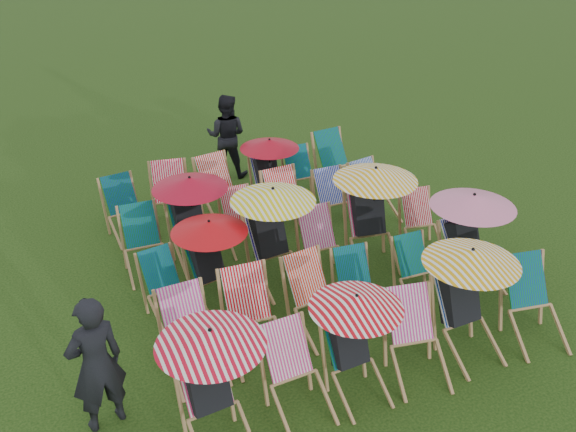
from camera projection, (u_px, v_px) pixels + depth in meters
name	position (u px, v px, depth m)	size (l,w,h in m)	color
ground	(301.00, 280.00, 9.22)	(100.00, 100.00, 0.00)	black
deckchair_0	(213.00, 387.00, 6.35)	(1.11, 1.17, 1.31)	#A87F4E
deckchair_1	(297.00, 375.00, 6.82)	(0.65, 0.88, 0.93)	#A87F4E
deckchair_2	(356.00, 345.00, 6.98)	(1.03, 1.08, 1.23)	#A87F4E
deckchair_3	(418.00, 340.00, 7.31)	(0.79, 0.99, 0.96)	#A87F4E
deckchair_4	(468.00, 301.00, 7.58)	(1.14, 1.19, 1.36)	#A87F4E
deckchair_5	(535.00, 304.00, 7.89)	(0.81, 1.01, 0.98)	#A87F4E
deckchair_6	(192.00, 338.00, 7.34)	(0.66, 0.91, 0.97)	#A87F4E
deckchair_7	(254.00, 319.00, 7.62)	(0.72, 0.96, 1.00)	#A87F4E
deckchair_8	(317.00, 299.00, 8.02)	(0.73, 0.94, 0.95)	#A87F4E
deckchair_9	(359.00, 288.00, 8.30)	(0.65, 0.85, 0.86)	#A87F4E
deckchair_10	(419.00, 272.00, 8.65)	(0.58, 0.79, 0.83)	#A87F4E
deckchair_11	(472.00, 241.00, 8.79)	(1.16, 1.26, 1.37)	#A87F4E
deckchair_12	(167.00, 287.00, 8.34)	(0.67, 0.85, 0.83)	#A87F4E
deckchair_13	(212.00, 262.00, 8.47)	(1.01, 1.10, 1.20)	#A87F4E
deckchair_14	(274.00, 235.00, 8.88)	(1.18, 1.26, 1.40)	#A87F4E
deckchair_15	(324.00, 246.00, 9.15)	(0.64, 0.88, 0.93)	#A87F4E
deckchair_16	(373.00, 214.00, 9.36)	(1.23, 1.31, 1.46)	#A87F4E
deckchair_17	(422.00, 223.00, 9.82)	(0.69, 0.87, 0.86)	#A87F4E
deckchair_18	(144.00, 244.00, 9.22)	(0.65, 0.89, 0.93)	#A87F4E
deckchair_19	(192.00, 219.00, 9.39)	(1.11, 1.16, 1.31)	#A87F4E
deckchair_20	(242.00, 221.00, 9.88)	(0.57, 0.80, 0.86)	#A87F4E
deckchair_21	(290.00, 207.00, 10.14)	(0.71, 0.96, 1.01)	#A87F4E
deckchair_22	(336.00, 201.00, 10.42)	(0.60, 0.84, 0.90)	#A87F4E
deckchair_23	(375.00, 193.00, 10.67)	(0.75, 0.94, 0.92)	#A87F4E
deckchair_24	(126.00, 209.00, 10.16)	(0.71, 0.91, 0.91)	#A87F4E
deckchair_25	(171.00, 199.00, 10.39)	(0.83, 1.03, 1.01)	#A87F4E
deckchair_26	(223.00, 190.00, 10.67)	(0.80, 1.01, 1.00)	#A87F4E
deckchair_27	(270.00, 173.00, 10.97)	(1.01, 1.05, 1.20)	#A87F4E
deckchair_28	(303.00, 176.00, 11.32)	(0.59, 0.82, 0.87)	#A87F4E
deckchair_29	(339.00, 163.00, 11.61)	(0.77, 1.00, 1.02)	#A87F4E
person_left	(96.00, 364.00, 6.48)	(0.59, 0.38, 1.61)	black
person_rear	(226.00, 136.00, 12.04)	(0.77, 0.60, 1.59)	black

